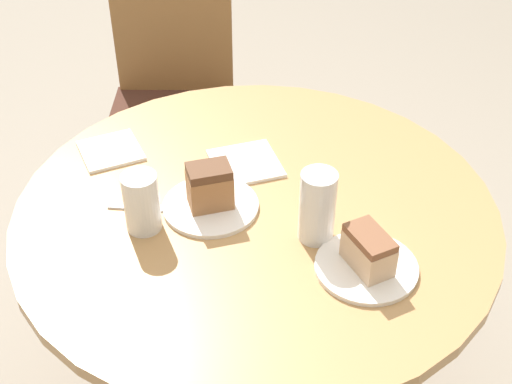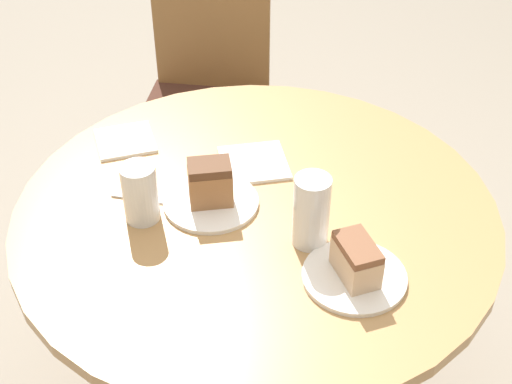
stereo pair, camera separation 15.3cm
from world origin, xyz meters
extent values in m
cylinder|color=tan|center=(0.00, 0.00, 0.36)|extent=(0.11, 0.11, 0.67)
cylinder|color=tan|center=(0.00, 0.00, 0.71)|extent=(1.06, 1.06, 0.03)
cylinder|color=olive|center=(-0.37, 0.65, 0.21)|extent=(0.04, 0.04, 0.43)
cylinder|color=olive|center=(0.00, 0.58, 0.21)|extent=(0.04, 0.04, 0.43)
cylinder|color=olive|center=(-0.30, 1.03, 0.21)|extent=(0.04, 0.04, 0.43)
cylinder|color=olive|center=(0.06, 0.97, 0.21)|extent=(0.04, 0.04, 0.43)
cube|color=#47281E|center=(-0.15, 0.81, 0.44)|extent=(0.48, 0.50, 0.03)
cube|color=olive|center=(-0.12, 1.01, 0.71)|extent=(0.39, 0.09, 0.51)
cylinder|color=white|center=(-0.10, 0.01, 0.73)|extent=(0.21, 0.21, 0.01)
cylinder|color=white|center=(0.18, -0.23, 0.73)|extent=(0.20, 0.20, 0.01)
cube|color=#9E6B42|center=(-0.10, 0.01, 0.78)|extent=(0.10, 0.08, 0.08)
cube|color=brown|center=(-0.10, 0.01, 0.83)|extent=(0.10, 0.07, 0.02)
cube|color=beige|center=(0.18, -0.23, 0.77)|extent=(0.09, 0.12, 0.06)
cube|color=brown|center=(0.18, -0.23, 0.81)|extent=(0.09, 0.12, 0.02)
cylinder|color=silver|center=(-0.24, -0.03, 0.78)|extent=(0.07, 0.07, 0.10)
cylinder|color=white|center=(-0.24, -0.03, 0.79)|extent=(0.07, 0.07, 0.13)
cylinder|color=silver|center=(0.11, -0.12, 0.78)|extent=(0.07, 0.07, 0.10)
cylinder|color=white|center=(0.11, -0.12, 0.81)|extent=(0.07, 0.07, 0.16)
cube|color=white|center=(0.00, 0.16, 0.73)|extent=(0.17, 0.17, 0.01)
cube|color=silver|center=(-0.23, 0.03, 0.73)|extent=(0.18, 0.06, 0.00)
cube|color=white|center=(-0.31, 0.26, 0.73)|extent=(0.17, 0.17, 0.01)
camera|label=1|loc=(-0.19, -1.18, 1.72)|focal=50.00mm
camera|label=2|loc=(-0.04, -1.20, 1.72)|focal=50.00mm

